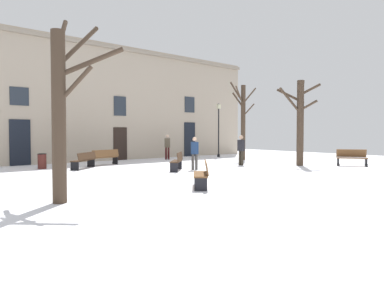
# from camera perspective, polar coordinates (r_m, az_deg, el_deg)

# --- Properties ---
(ground_plane) EXTENTS (37.65, 37.65, 0.00)m
(ground_plane) POSITION_cam_1_polar(r_m,az_deg,el_deg) (15.78, 4.57, -4.95)
(ground_plane) COLOR white
(building_facade) EXTENTS (23.53, 0.60, 7.92)m
(building_facade) POSITION_cam_1_polar(r_m,az_deg,el_deg) (24.18, -12.33, 6.91)
(building_facade) COLOR tan
(building_facade) RESTS_ON ground
(tree_near_facade) EXTENTS (2.51, 2.54, 5.01)m
(tree_near_facade) POSITION_cam_1_polar(r_m,az_deg,el_deg) (20.38, 17.69, 4.12)
(tree_near_facade) COLOR #423326
(tree_near_facade) RESTS_ON ground
(tree_right_of_center) EXTENTS (1.76, 2.28, 5.08)m
(tree_right_of_center) POSITION_cam_1_polar(r_m,az_deg,el_deg) (9.77, -21.12, 5.89)
(tree_right_of_center) COLOR #423326
(tree_right_of_center) RESTS_ON ground
(tree_left_of_center) EXTENTS (2.67, 1.33, 5.37)m
(tree_left_of_center) POSITION_cam_1_polar(r_m,az_deg,el_deg) (23.82, 8.57, 4.16)
(tree_left_of_center) COLOR #423326
(tree_left_of_center) RESTS_ON ground
(streetlamp) EXTENTS (0.30, 0.30, 4.18)m
(streetlamp) POSITION_cam_1_polar(r_m,az_deg,el_deg) (26.51, 4.50, 3.31)
(streetlamp) COLOR black
(streetlamp) RESTS_ON ground
(litter_bin) EXTENTS (0.46, 0.46, 0.80)m
(litter_bin) POSITION_cam_1_polar(r_m,az_deg,el_deg) (19.35, -23.91, -2.65)
(litter_bin) COLOR #4C1E19
(litter_bin) RESTS_ON ground
(bench_near_lamp) EXTENTS (1.88, 0.85, 0.91)m
(bench_near_lamp) POSITION_cam_1_polar(r_m,az_deg,el_deg) (20.29, -14.56, -2.16)
(bench_near_lamp) COLOR brown
(bench_near_lamp) RESTS_ON ground
(bench_back_to_back_left) EXTENTS (1.42, 1.43, 0.92)m
(bench_back_to_back_left) POSITION_cam_1_polar(r_m,az_deg,el_deg) (16.87, -2.50, -2.88)
(bench_back_to_back_left) COLOR #3D2819
(bench_back_to_back_left) RESTS_ON ground
(bench_back_to_back_right) EXTENTS (1.74, 1.62, 0.87)m
(bench_back_to_back_right) POSITION_cam_1_polar(r_m,az_deg,el_deg) (18.65, -17.67, -2.58)
(bench_back_to_back_right) COLOR #3D2819
(bench_back_to_back_right) RESTS_ON ground
(bench_near_center_tree) EXTENTS (1.44, 1.59, 0.91)m
(bench_near_center_tree) POSITION_cam_1_polar(r_m,az_deg,el_deg) (11.71, 1.73, -5.06)
(bench_near_center_tree) COLOR brown
(bench_near_center_tree) RESTS_ON ground
(bench_by_litter_bin) EXTENTS (1.31, 1.54, 0.95)m
(bench_by_litter_bin) POSITION_cam_1_polar(r_m,az_deg,el_deg) (21.18, 25.27, -2.08)
(bench_by_litter_bin) COLOR brown
(bench_by_litter_bin) RESTS_ON ground
(person_near_bench) EXTENTS (0.44, 0.39, 1.67)m
(person_near_bench) POSITION_cam_1_polar(r_m,az_deg,el_deg) (17.20, 0.44, -1.30)
(person_near_bench) COLOR #403D3A
(person_near_bench) RESTS_ON ground
(person_by_shop_door) EXTENTS (0.44, 0.38, 1.77)m
(person_by_shop_door) POSITION_cam_1_polar(r_m,az_deg,el_deg) (24.01, -4.18, -0.25)
(person_by_shop_door) COLOR #350F0F
(person_by_shop_door) RESTS_ON ground
(person_strolling) EXTENTS (0.23, 0.39, 1.74)m
(person_strolling) POSITION_cam_1_polar(r_m,az_deg,el_deg) (19.82, 8.25, -0.77)
(person_strolling) COLOR #2D271E
(person_strolling) RESTS_ON ground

